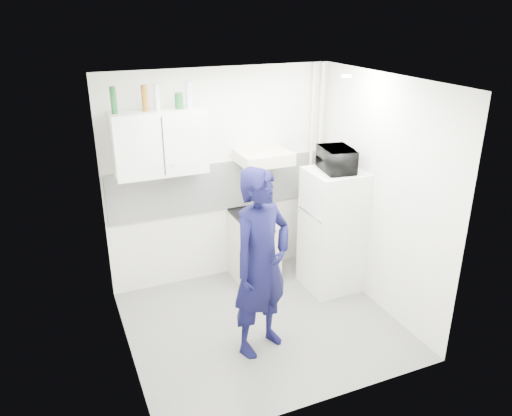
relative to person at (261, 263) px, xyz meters
name	(u,v)px	position (x,y,z in m)	size (l,w,h in m)	color
floor	(262,324)	(0.16, 0.33, -0.95)	(2.80, 2.80, 0.00)	slate
ceiling	(264,81)	(0.16, 0.33, 1.65)	(2.80, 2.80, 0.00)	white
wall_back	(221,178)	(0.16, 1.58, 0.35)	(2.80, 2.80, 0.00)	white
wall_left	(119,238)	(-1.24, 0.33, 0.35)	(2.60, 2.60, 0.00)	white
wall_right	(380,195)	(1.56, 0.33, 0.35)	(2.60, 2.60, 0.00)	white
person	(261,263)	(0.00, 0.00, 0.00)	(0.69, 0.45, 1.90)	black
stove	(254,246)	(0.48, 1.33, -0.52)	(0.53, 0.53, 0.85)	beige
fridge	(332,230)	(1.26, 0.76, -0.20)	(0.62, 0.62, 1.49)	white
stove_top	(254,214)	(0.48, 1.33, -0.08)	(0.51, 0.51, 0.03)	black
saucepan	(252,211)	(0.44, 1.29, -0.02)	(0.15, 0.15, 0.09)	silver
microwave	(337,159)	(1.26, 0.76, 0.67)	(0.33, 0.48, 0.27)	black
bottle_a	(113,100)	(-1.03, 1.40, 1.39)	(0.06, 0.06, 0.28)	#144C1E
bottle_c	(145,98)	(-0.71, 1.40, 1.39)	(0.07, 0.07, 0.27)	brown
bottle_d	(157,97)	(-0.59, 1.40, 1.39)	(0.06, 0.06, 0.27)	#B2B7BC
canister_b	(179,101)	(-0.35, 1.40, 1.34)	(0.09, 0.09, 0.17)	#144C1E
bottle_e	(189,95)	(-0.24, 1.40, 1.39)	(0.07, 0.07, 0.28)	#B2B7BC
upper_cabinet	(160,143)	(-0.59, 1.40, 0.90)	(1.00, 0.35, 0.70)	white
range_hood	(264,157)	(0.61, 1.33, 0.62)	(0.60, 0.50, 0.14)	beige
backsplash	(222,186)	(0.16, 1.56, 0.25)	(2.74, 0.03, 0.60)	white
pipe_a	(319,167)	(1.46, 1.50, 0.35)	(0.05, 0.05, 2.60)	beige
pipe_b	(310,168)	(1.34, 1.50, 0.35)	(0.04, 0.04, 2.60)	beige
ceiling_spot_fixture	(347,76)	(1.16, 0.53, 1.62)	(0.10, 0.10, 0.02)	white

